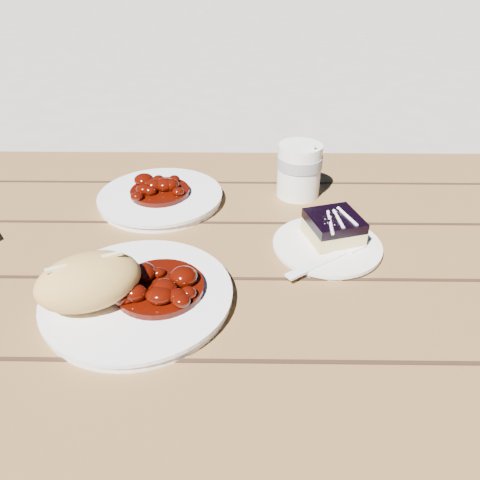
{
  "coord_description": "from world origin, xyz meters",
  "views": [
    {
      "loc": [
        0.19,
        -0.63,
        1.18
      ],
      "look_at": [
        0.18,
        -0.07,
        0.81
      ],
      "focal_mm": 35.0,
      "sensor_mm": 36.0,
      "label": 1
    }
  ],
  "objects_px": {
    "dessert_plate": "(327,246)",
    "blueberry_cake": "(333,227)",
    "second_plate": "(161,198)",
    "coffee_cup": "(299,170)",
    "bread_roll": "(89,281)",
    "main_plate": "(138,297)",
    "picnic_table": "(141,321)"
  },
  "relations": [
    {
      "from": "dessert_plate",
      "to": "blueberry_cake",
      "type": "distance_m",
      "value": 0.03
    },
    {
      "from": "blueberry_cake",
      "to": "second_plate",
      "type": "relative_size",
      "value": 0.44
    },
    {
      "from": "coffee_cup",
      "to": "second_plate",
      "type": "distance_m",
      "value": 0.27
    },
    {
      "from": "bread_roll",
      "to": "dessert_plate",
      "type": "height_order",
      "value": "bread_roll"
    },
    {
      "from": "bread_roll",
      "to": "coffee_cup",
      "type": "relative_size",
      "value": 1.33
    },
    {
      "from": "bread_roll",
      "to": "coffee_cup",
      "type": "bearing_deg",
      "value": 48.5
    },
    {
      "from": "main_plate",
      "to": "dessert_plate",
      "type": "relative_size",
      "value": 1.51
    },
    {
      "from": "dessert_plate",
      "to": "second_plate",
      "type": "xyz_separation_m",
      "value": [
        -0.29,
        0.16,
        0.0
      ]
    },
    {
      "from": "coffee_cup",
      "to": "second_plate",
      "type": "height_order",
      "value": "coffee_cup"
    },
    {
      "from": "dessert_plate",
      "to": "second_plate",
      "type": "height_order",
      "value": "second_plate"
    },
    {
      "from": "picnic_table",
      "to": "dessert_plate",
      "type": "distance_m",
      "value": 0.36
    },
    {
      "from": "main_plate",
      "to": "second_plate",
      "type": "xyz_separation_m",
      "value": [
        -0.01,
        0.29,
        0.0
      ]
    },
    {
      "from": "picnic_table",
      "to": "blueberry_cake",
      "type": "xyz_separation_m",
      "value": [
        0.33,
        0.02,
        0.19
      ]
    },
    {
      "from": "picnic_table",
      "to": "dessert_plate",
      "type": "relative_size",
      "value": 11.85
    },
    {
      "from": "bread_roll",
      "to": "blueberry_cake",
      "type": "xyz_separation_m",
      "value": [
        0.34,
        0.17,
        -0.02
      ]
    },
    {
      "from": "bread_roll",
      "to": "second_plate",
      "type": "xyz_separation_m",
      "value": [
        0.04,
        0.31,
        -0.04
      ]
    },
    {
      "from": "main_plate",
      "to": "second_plate",
      "type": "distance_m",
      "value": 0.29
    },
    {
      "from": "coffee_cup",
      "to": "main_plate",
      "type": "bearing_deg",
      "value": -127.58
    },
    {
      "from": "picnic_table",
      "to": "bread_roll",
      "type": "xyz_separation_m",
      "value": [
        -0.01,
        -0.15,
        0.21
      ]
    },
    {
      "from": "dessert_plate",
      "to": "coffee_cup",
      "type": "bearing_deg",
      "value": 99.05
    },
    {
      "from": "bread_roll",
      "to": "main_plate",
      "type": "bearing_deg",
      "value": 19.98
    },
    {
      "from": "coffee_cup",
      "to": "picnic_table",
      "type": "bearing_deg",
      "value": -146.63
    },
    {
      "from": "blueberry_cake",
      "to": "dessert_plate",
      "type": "bearing_deg",
      "value": -140.39
    },
    {
      "from": "picnic_table",
      "to": "second_plate",
      "type": "xyz_separation_m",
      "value": [
        0.03,
        0.16,
        0.17
      ]
    },
    {
      "from": "dessert_plate",
      "to": "bread_roll",
      "type": "bearing_deg",
      "value": -155.37
    },
    {
      "from": "main_plate",
      "to": "second_plate",
      "type": "relative_size",
      "value": 1.12
    },
    {
      "from": "main_plate",
      "to": "bread_roll",
      "type": "height_order",
      "value": "bread_roll"
    },
    {
      "from": "bread_roll",
      "to": "coffee_cup",
      "type": "height_order",
      "value": "coffee_cup"
    },
    {
      "from": "picnic_table",
      "to": "second_plate",
      "type": "distance_m",
      "value": 0.23
    },
    {
      "from": "blueberry_cake",
      "to": "second_plate",
      "type": "xyz_separation_m",
      "value": [
        -0.3,
        0.14,
        -0.02
      ]
    },
    {
      "from": "bread_roll",
      "to": "second_plate",
      "type": "distance_m",
      "value": 0.32
    },
    {
      "from": "main_plate",
      "to": "bread_roll",
      "type": "distance_m",
      "value": 0.07
    }
  ]
}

